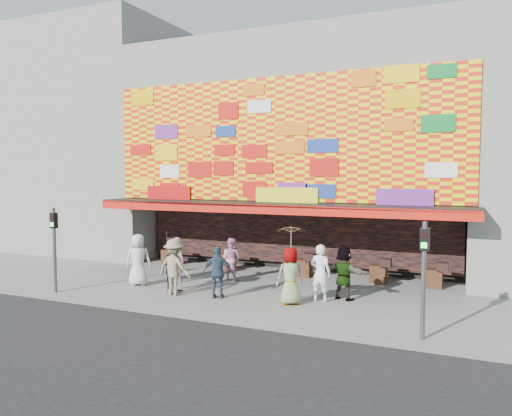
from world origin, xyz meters
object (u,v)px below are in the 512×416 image
object	(u,v)px
ped_f	(344,273)
signal_left	(54,240)
parasol	(291,239)
ped_i	(231,259)
ped_b	(178,259)
ped_e	(218,272)
ped_a	(138,260)
ped_d	(174,267)
ped_h	(320,273)
ped_g	(291,276)
ped_c	(173,266)
signal_right	(424,267)

from	to	relation	value
ped_f	signal_left	bearing A→B (deg)	32.92
parasol	ped_i	bearing A→B (deg)	143.28
ped_b	ped_f	distance (m)	6.58
ped_e	ped_i	world-z (taller)	ped_e
ped_e	parasol	bearing A→B (deg)	164.58
ped_e	parasol	distance (m)	2.81
ped_a	ped_d	size ratio (longest dim) A/B	1.00
ped_b	signal_left	bearing A→B (deg)	68.12
signal_left	ped_h	bearing A→B (deg)	16.19
ped_g	ped_i	distance (m)	4.27
ped_c	ped_e	xyz separation A→B (m)	(1.97, -0.29, -0.00)
signal_right	ped_b	bearing A→B (deg)	160.96
signal_left	ped_c	xyz separation A→B (m)	(3.70, 1.87, -0.98)
signal_left	ped_g	size ratio (longest dim) A/B	1.62
ped_f	ped_h	distance (m)	0.84
ped_d	ped_e	distance (m)	1.60
signal_right	ped_e	xyz separation A→B (m)	(-6.72, 1.58, -0.98)
ped_a	signal_right	bearing A→B (deg)	143.07
ped_b	ped_f	bearing A→B (deg)	-159.88
signal_right	ped_b	size ratio (longest dim) A/B	1.73
signal_left	ped_d	size ratio (longest dim) A/B	1.54
ped_c	ped_b	bearing A→B (deg)	-47.85
ped_a	ped_i	xyz separation A→B (m)	(2.73, 2.32, -0.14)
ped_a	ped_c	world-z (taller)	ped_a
ped_i	signal_left	bearing A→B (deg)	50.26
signal_right	ped_c	xyz separation A→B (m)	(-8.70, 1.87, -0.98)
signal_right	ped_c	distance (m)	8.95
ped_a	ped_b	size ratio (longest dim) A/B	1.12
ped_b	ped_f	size ratio (longest dim) A/B	0.98
signal_left	ped_b	xyz separation A→B (m)	(3.02, 3.24, -0.99)
ped_a	ped_i	world-z (taller)	ped_a
signal_left	ped_f	size ratio (longest dim) A/B	1.69
ped_c	ped_h	world-z (taller)	ped_h
ped_h	parasol	distance (m)	1.59
ped_a	ped_d	bearing A→B (deg)	135.51
ped_b	parasol	world-z (taller)	parasol
ped_g	ped_f	bearing A→B (deg)	-169.94
ped_h	ped_b	bearing A→B (deg)	-5.01
ped_b	ped_i	xyz separation A→B (m)	(1.75, 1.14, -0.03)
signal_left	ped_i	xyz separation A→B (m)	(4.76, 4.38, -1.03)
ped_g	ped_h	world-z (taller)	ped_h
ped_c	ped_f	bearing A→B (deg)	-152.59
ped_c	ped_d	distance (m)	0.66
ped_f	ped_i	size ratio (longest dim) A/B	1.07
ped_e	ped_f	world-z (taller)	ped_f
ped_c	parasol	xyz separation A→B (m)	(4.48, -0.05, 1.23)
ped_e	ped_f	bearing A→B (deg)	-179.37
signal_left	ped_f	bearing A→B (deg)	18.07
ped_h	ped_i	xyz separation A→B (m)	(-4.18, 1.78, -0.11)
ped_b	ped_e	distance (m)	3.13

